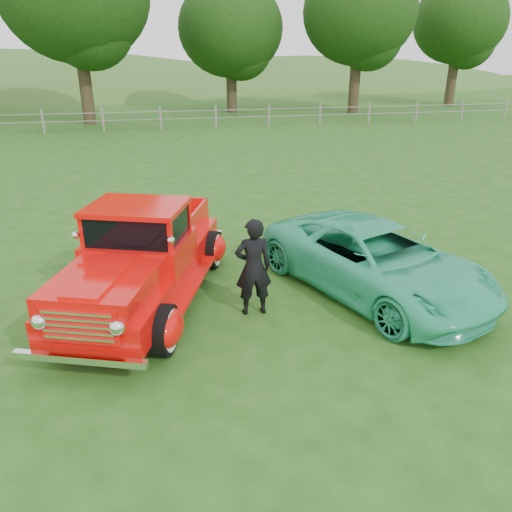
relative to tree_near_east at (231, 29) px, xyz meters
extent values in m
plane|color=#1E4913|center=(-5.00, -29.00, -5.25)|extent=(140.00, 140.00, 0.00)
ellipsoid|color=#376625|center=(-23.00, 29.00, -10.20)|extent=(84.00, 60.00, 18.00)
ellipsoid|color=#376625|center=(15.00, 33.00, -9.10)|extent=(72.00, 52.00, 14.00)
cube|color=gray|center=(-5.00, -7.00, -4.70)|extent=(48.00, 0.04, 0.04)
cube|color=gray|center=(-5.00, -7.00, -4.30)|extent=(48.00, 0.04, 0.04)
cylinder|color=#312618|center=(-9.00, -4.00, -2.83)|extent=(0.70, 0.70, 4.84)
cylinder|color=#312618|center=(0.00, 0.00, -3.38)|extent=(0.70, 0.70, 3.74)
ellipsoid|color=black|center=(0.00, 0.00, 0.02)|extent=(6.80, 6.80, 6.12)
cylinder|color=#312618|center=(8.00, -2.00, -3.05)|extent=(0.70, 0.70, 4.40)
ellipsoid|color=black|center=(8.00, -2.00, 0.95)|extent=(7.20, 7.20, 6.48)
cylinder|color=#312618|center=(17.00, 1.00, -3.16)|extent=(0.70, 0.70, 4.18)
ellipsoid|color=black|center=(17.00, 1.00, 0.64)|extent=(6.60, 6.60, 5.94)
cylinder|color=black|center=(-7.11, -28.25, -4.87)|extent=(0.48, 0.80, 0.76)
cylinder|color=black|center=(-5.54, -28.81, -4.87)|extent=(0.48, 0.80, 0.76)
cylinder|color=black|center=(-6.07, -25.33, -4.87)|extent=(0.48, 0.80, 0.76)
cylinder|color=black|center=(-4.50, -25.89, -4.87)|extent=(0.48, 0.80, 0.76)
cube|color=red|center=(-5.81, -27.07, -4.67)|extent=(3.02, 4.86, 0.44)
ellipsoid|color=red|center=(-7.17, -28.22, -4.83)|extent=(0.64, 0.84, 0.54)
ellipsoid|color=red|center=(-5.48, -28.83, -4.83)|extent=(0.64, 0.84, 0.54)
ellipsoid|color=red|center=(-6.13, -25.30, -4.83)|extent=(0.64, 0.84, 0.54)
ellipsoid|color=red|center=(-4.44, -25.91, -4.83)|extent=(0.64, 0.84, 0.54)
cube|color=red|center=(-6.33, -28.53, -4.28)|extent=(1.79, 1.95, 0.42)
cube|color=red|center=(-5.84, -27.16, -4.26)|extent=(1.96, 1.81, 0.44)
cube|color=black|center=(-5.84, -27.16, -3.79)|extent=(1.74, 1.54, 0.50)
cube|color=red|center=(-5.84, -27.16, -3.51)|extent=(1.84, 1.66, 0.08)
cube|color=red|center=(-5.35, -25.80, -4.30)|extent=(1.76, 2.23, 0.45)
cube|color=white|center=(-6.60, -29.29, -4.40)|extent=(1.04, 0.45, 0.50)
cube|color=white|center=(-6.63, -29.38, -4.83)|extent=(1.73, 0.70, 0.10)
cube|color=white|center=(-4.99, -24.79, -4.83)|extent=(1.64, 0.67, 0.10)
imported|color=#30C38E|center=(-1.77, -27.57, -4.62)|extent=(3.64, 4.99, 1.26)
imported|color=black|center=(-4.05, -27.88, -4.42)|extent=(0.61, 0.40, 1.66)
camera|label=1|loc=(-5.49, -35.12, -1.13)|focal=35.00mm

